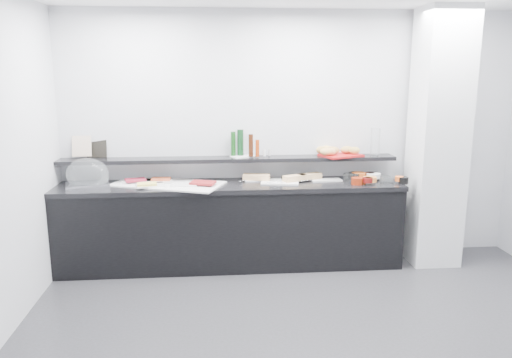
{
  "coord_description": "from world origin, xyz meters",
  "views": [
    {
      "loc": [
        -0.87,
        -3.41,
        2.05
      ],
      "look_at": [
        -0.45,
        1.45,
        1.0
      ],
      "focal_mm": 35.0,
      "sensor_mm": 36.0,
      "label": 1
    }
  ],
  "objects": [
    {
      "name": "framed_print",
      "position": [
        -2.11,
        2.0,
        1.28
      ],
      "size": [
        0.21,
        0.08,
        0.26
      ],
      "primitive_type": "cube",
      "rotation": [
        -0.21,
        0.0,
        -0.03
      ],
      "color": "black",
      "rests_on": "wall_shelf"
    },
    {
      "name": "bowl_glass_cream",
      "position": [
        0.88,
        1.81,
        0.94
      ],
      "size": [
        0.19,
        0.19,
        0.07
      ],
      "primitive_type": "cylinder",
      "rotation": [
        0.0,
        0.0,
        -0.16
      ],
      "color": "silver",
      "rests_on": "counter_top"
    },
    {
      "name": "bottle_hot",
      "position": [
        -0.4,
        1.84,
        1.25
      ],
      "size": [
        0.04,
        0.04,
        0.18
      ],
      "primitive_type": "cylinder",
      "rotation": [
        0.0,
        0.0,
        -0.05
      ],
      "color": "#A0320B",
      "rests_on": "condiment_tray"
    },
    {
      "name": "platter_salmon",
      "position": [
        -1.47,
        1.79,
        0.92
      ],
      "size": [
        0.36,
        0.26,
        0.01
      ],
      "primitive_type": "cube",
      "rotation": [
        0.0,
        0.0,
        0.1
      ],
      "color": "silver",
      "rests_on": "linen_runner"
    },
    {
      "name": "column",
      "position": [
        1.5,
        1.65,
        1.35
      ],
      "size": [
        0.5,
        0.5,
        2.7
      ],
      "primitive_type": "cube",
      "color": "silver",
      "rests_on": "ground"
    },
    {
      "name": "tongs_mid",
      "position": [
        -0.26,
        1.63,
        0.92
      ],
      "size": [
        0.16,
        0.03,
        0.01
      ],
      "primitive_type": "cylinder",
      "rotation": [
        0.0,
        1.57,
        -0.12
      ],
      "color": "silver",
      "rests_on": "sandwich_plate_mid"
    },
    {
      "name": "carafe",
      "position": [
        0.89,
        1.86,
        1.3
      ],
      "size": [
        0.12,
        0.12,
        0.3
      ],
      "primitive_type": "cylinder",
      "rotation": [
        0.0,
        0.0,
        0.18
      ],
      "color": "silver",
      "rests_on": "wall_shelf"
    },
    {
      "name": "fill_red_jam",
      "position": [
        0.73,
        1.54,
        0.95
      ],
      "size": [
        0.13,
        0.13,
        0.05
      ],
      "primitive_type": "cylinder",
      "rotation": [
        0.0,
        0.0,
        -0.35
      ],
      "color": "#610F0D",
      "rests_on": "bowl_red_jam"
    },
    {
      "name": "fill_glass_salmon",
      "position": [
        0.76,
        1.58,
        0.95
      ],
      "size": [
        0.16,
        0.16,
        0.05
      ],
      "primitive_type": "cylinder",
      "rotation": [
        0.0,
        0.0,
        -0.16
      ],
      "color": "orange",
      "rests_on": "bowl_glass_salmon"
    },
    {
      "name": "platter_meat_b",
      "position": [
        -1.17,
        1.6,
        0.92
      ],
      "size": [
        0.29,
        0.22,
        0.01
      ],
      "primitive_type": "cube",
      "rotation": [
        0.0,
        0.0,
        -0.14
      ],
      "color": "white",
      "rests_on": "linen_runner"
    },
    {
      "name": "bowl_black_jam",
      "position": [
        0.68,
        1.82,
        0.94
      ],
      "size": [
        0.19,
        0.19,
        0.07
      ],
      "primitive_type": "cylinder",
      "rotation": [
        0.0,
        0.0,
        0.25
      ],
      "color": "black",
      "rests_on": "counter_top"
    },
    {
      "name": "fill_glass_fruit",
      "position": [
        0.71,
        1.82,
        0.95
      ],
      "size": [
        0.19,
        0.19,
        0.05
      ],
      "primitive_type": "cylinder",
      "rotation": [
        0.0,
        0.0,
        -0.36
      ],
      "color": "orange",
      "rests_on": "bowl_glass_fruit"
    },
    {
      "name": "bread_roll_midw",
      "position": [
        0.43,
        1.9,
        1.21
      ],
      "size": [
        0.17,
        0.14,
        0.08
      ],
      "primitive_type": "ellipsoid",
      "rotation": [
        0.0,
        0.0,
        -0.38
      ],
      "color": "#AF8042",
      "rests_on": "bread_tray"
    },
    {
      "name": "platter_cheese",
      "position": [
        -1.52,
        1.6,
        0.92
      ],
      "size": [
        0.32,
        0.26,
        0.01
      ],
      "primitive_type": "cube",
      "rotation": [
        0.0,
        0.0,
        0.26
      ],
      "color": "white",
      "rests_on": "linen_runner"
    },
    {
      "name": "bread_roll_se",
      "position": [
        0.66,
        1.86,
        1.21
      ],
      "size": [
        0.13,
        0.1,
        0.08
      ],
      "primitive_type": "ellipsoid",
      "rotation": [
        0.0,
        0.0,
        -0.2
      ],
      "color": "#B29344",
      "rests_on": "bread_tray"
    },
    {
      "name": "bread_roll_nw",
      "position": [
        0.31,
        1.93,
        1.21
      ],
      "size": [
        0.15,
        0.12,
        0.08
      ],
      "primitive_type": "ellipsoid",
      "rotation": [
        0.0,
        0.0,
        0.4
      ],
      "color": "#B18C43",
      "rests_on": "bread_tray"
    },
    {
      "name": "tongs_right",
      "position": [
        0.11,
        1.7,
        0.92
      ],
      "size": [
        0.15,
        0.07,
        0.01
      ],
      "primitive_type": "cylinder",
      "rotation": [
        0.0,
        1.57,
        0.43
      ],
      "color": "silver",
      "rests_on": "sandwich_plate_right"
    },
    {
      "name": "shaker_salt",
      "position": [
        -0.32,
        1.87,
        1.2
      ],
      "size": [
        0.04,
        0.04,
        0.07
      ],
      "primitive_type": "cylinder",
      "rotation": [
        0.0,
        0.0,
        -0.37
      ],
      "color": "white",
      "rests_on": "condiment_tray"
    },
    {
      "name": "food_meat_a",
      "position": [
        -1.69,
        1.79,
        0.94
      ],
      "size": [
        0.24,
        0.19,
        0.02
      ],
      "primitive_type": "cube",
      "rotation": [
        0.0,
        0.0,
        0.3
      ],
      "color": "maroon",
      "rests_on": "platter_meat_a"
    },
    {
      "name": "cloche_dome",
      "position": [
        -2.15,
        1.7,
        1.03
      ],
      "size": [
        0.49,
        0.37,
        0.34
      ],
      "primitive_type": "ellipsoid",
      "rotation": [
        0.0,
        0.0,
        -0.17
      ],
      "color": "white",
      "rests_on": "cloche_base"
    },
    {
      "name": "bottle_green_b",
      "position": [
        -0.58,
        1.94,
        1.3
      ],
      "size": [
        0.07,
        0.07,
        0.28
      ],
      "primitive_type": "cylinder",
      "rotation": [
        0.0,
        0.0,
        0.01
      ],
      "color": "#0E3517",
      "rests_on": "condiment_tray"
    },
    {
      "name": "bread_tray",
      "position": [
        0.52,
        1.86,
        1.16
      ],
      "size": [
        0.5,
        0.43,
        0.02
      ],
      "primitive_type": "cube",
      "rotation": [
        0.0,
        0.0,
        0.4
      ],
      "color": "#AF1214",
      "rests_on": "wall_shelf"
    },
    {
      "name": "bread_roll_mide",
      "position": [
        0.43,
        1.87,
        1.21
      ],
      "size": [
        0.15,
        0.12,
        0.08
      ],
      "primitive_type": "ellipsoid",
      "rotation": [
        0.0,
        0.0,
        -0.4
      ],
      "color": "#B08043",
      "rests_on": "bread_tray"
    },
    {
      "name": "sandwich_food_mid",
      "position": [
        -0.01,
        1.72,
        0.94
      ],
      "size": [
        0.28,
        0.19,
        0.06
      ],
      "primitive_type": "cube",
      "rotation": [
        0.0,
        0.0,
        0.42
      ],
      "color": "tan",
      "rests_on": "sandwich_plate_mid"
    },
    {
      "name": "sandwich_plate_mid",
      "position": [
        -0.18,
        1.66,
        0.91
      ],
      "size": [
        0.41,
        0.23,
        0.01
      ],
      "primitive_type": "cube",
      "rotation": [
        0.0,
        0.0,
        -0.17
      ],
      "color": "white",
      "rests_on": "counter_top"
    },
    {
      "name": "cloche_base",
      "position": [
        -2.16,
        1.68,
        0.92
      ],
      "size": [
        0.48,
        0.38,
        0.04
      ],
      "primitive_type": "cube",
      "rotation": [
        0.0,
        0.0,
        0.27
      ],
      "color": "silver",
      "rests_on": "counter_top"
    },
    {
      "name": "bowl_glass_salmon",
      "position": [
        0.95,
        1.6,
        0.94
      ],
      "size": [
        0.15,
        0.15,
        0.07
      ],
      "primitive_type": "cylinder",
      "rotation": [
        0.0,
        0.0,
        -0.05
      ],
      "color": "silver",
      "rests_on": "counter_top"
    },
    {
      "name": "bread_roll_ne",
      "position": [
        0.6,
        1.92,
        1.21
      ],
      "size": [
        0.17,
        0.13,
        0.08
      ],
      "primitive_type": "ellipsoid",
      "rotation": [
        0.0,
        0.0,
        0.25
      ],
      "color": "#AE8442",
      "rests_on": "bread_tray"
    },
    {
      "name": "bread_roll_s",
      "position": [
        0.35,
        1.8,
        1.21
      ],
      "size": [
        0.17,
        0.12,
        0.08
      ],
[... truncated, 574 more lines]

